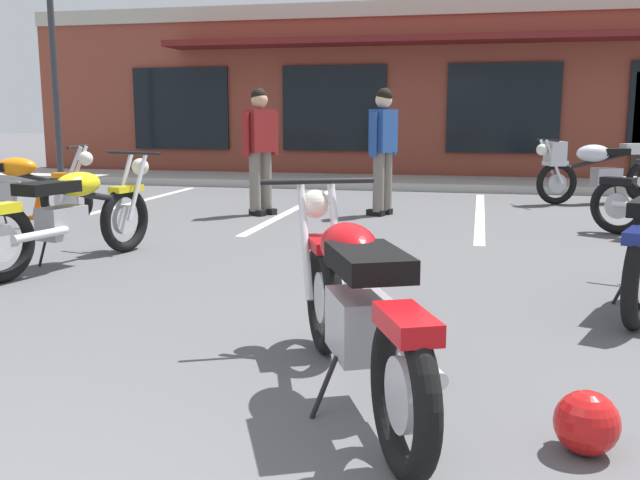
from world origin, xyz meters
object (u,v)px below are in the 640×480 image
at_px(person_in_shorts_foreground, 383,144).
at_px(person_in_black_shirt, 260,144).
at_px(motorcycle_silver_naked, 8,188).
at_px(motorcycle_green_cafe_racer, 71,214).
at_px(motorcycle_black_cruiser, 595,169).
at_px(helmet_on_pavement, 587,422).
at_px(parking_lot_lamp_post, 48,21).
at_px(motorcycle_foreground_classic, 355,305).
at_px(traffic_cone, 42,198).

bearing_deg(person_in_shorts_foreground, person_in_black_shirt, -169.37).
relative_size(motorcycle_silver_naked, motorcycle_green_cafe_racer, 1.01).
distance_m(motorcycle_black_cruiser, helmet_on_pavement, 8.63).
bearing_deg(helmet_on_pavement, parking_lot_lamp_post, 131.72).
height_order(helmet_on_pavement, parking_lot_lamp_post, parking_lot_lamp_post).
bearing_deg(parking_lot_lamp_post, person_in_black_shirt, -31.27).
height_order(motorcycle_foreground_classic, person_in_black_shirt, person_in_black_shirt).
distance_m(motorcycle_black_cruiser, motorcycle_green_cafe_racer, 7.76).
bearing_deg(motorcycle_black_cruiser, helmet_on_pavement, -98.25).
bearing_deg(helmet_on_pavement, motorcycle_silver_naked, 142.06).
bearing_deg(person_in_shorts_foreground, motorcycle_foreground_classic, -83.49).
relative_size(motorcycle_black_cruiser, person_in_shorts_foreground, 1.20).
distance_m(person_in_shorts_foreground, helmet_on_pavement, 6.86).
distance_m(motorcycle_silver_naked, person_in_shorts_foreground, 4.70).
bearing_deg(traffic_cone, person_in_shorts_foreground, 16.06).
relative_size(helmet_on_pavement, traffic_cone, 0.49).
relative_size(person_in_shorts_foreground, traffic_cone, 3.16).
xyz_separation_m(motorcycle_foreground_classic, person_in_shorts_foreground, (-0.71, 6.25, 0.49)).
bearing_deg(motorcycle_black_cruiser, traffic_cone, -156.34).
xyz_separation_m(motorcycle_black_cruiser, motorcycle_green_cafe_racer, (-5.23, -5.73, -0.07)).
distance_m(motorcycle_foreground_classic, person_in_black_shirt, 6.41).
distance_m(person_in_black_shirt, traffic_cone, 2.93).
height_order(motorcycle_foreground_classic, motorcycle_silver_naked, same).
relative_size(motorcycle_silver_naked, helmet_on_pavement, 8.05).
xyz_separation_m(motorcycle_silver_naked, traffic_cone, (-0.05, 0.72, -0.20)).
bearing_deg(motorcycle_green_cafe_racer, motorcycle_foreground_classic, -39.43).
distance_m(motorcycle_green_cafe_racer, parking_lot_lamp_post, 8.25).
height_order(helmet_on_pavement, traffic_cone, traffic_cone).
xyz_separation_m(person_in_shorts_foreground, traffic_cone, (-4.29, -1.23, -0.69)).
bearing_deg(motorcycle_silver_naked, motorcycle_green_cafe_racer, -43.16).
bearing_deg(motorcycle_foreground_classic, motorcycle_green_cafe_racer, 140.57).
xyz_separation_m(motorcycle_foreground_classic, motorcycle_black_cruiser, (2.24, 8.19, 0.07)).
xyz_separation_m(motorcycle_foreground_classic, person_in_black_shirt, (-2.32, 5.95, 0.49)).
height_order(traffic_cone, parking_lot_lamp_post, parking_lot_lamp_post).
height_order(motorcycle_green_cafe_racer, helmet_on_pavement, motorcycle_green_cafe_racer).
bearing_deg(motorcycle_foreground_classic, parking_lot_lamp_post, 129.15).
distance_m(traffic_cone, parking_lot_lamp_post, 5.37).
relative_size(person_in_shorts_foreground, helmet_on_pavement, 6.44).
distance_m(motorcycle_black_cruiser, person_in_shorts_foreground, 3.55).
bearing_deg(parking_lot_lamp_post, motorcycle_foreground_classic, -50.85).
bearing_deg(motorcycle_black_cruiser, person_in_black_shirt, -153.82).
xyz_separation_m(motorcycle_green_cafe_racer, person_in_shorts_foreground, (2.28, 3.80, 0.49)).
distance_m(motorcycle_silver_naked, parking_lot_lamp_post, 5.84).
bearing_deg(motorcycle_silver_naked, parking_lot_lamp_post, 116.75).
height_order(motorcycle_foreground_classic, person_in_shorts_foreground, person_in_shorts_foreground).
distance_m(motorcycle_black_cruiser, motorcycle_silver_naked, 8.18).
bearing_deg(motorcycle_green_cafe_racer, motorcycle_silver_naked, 136.84).
relative_size(helmet_on_pavement, parking_lot_lamp_post, 0.06).
distance_m(person_in_shorts_foreground, parking_lot_lamp_post, 7.45).
distance_m(person_in_black_shirt, helmet_on_pavement, 7.16).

